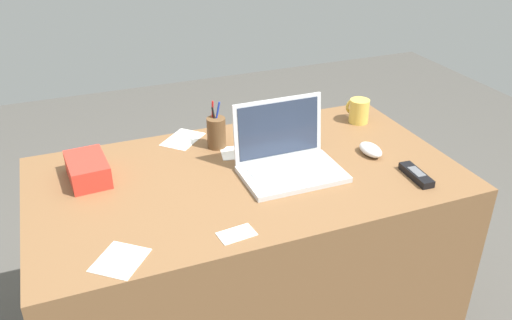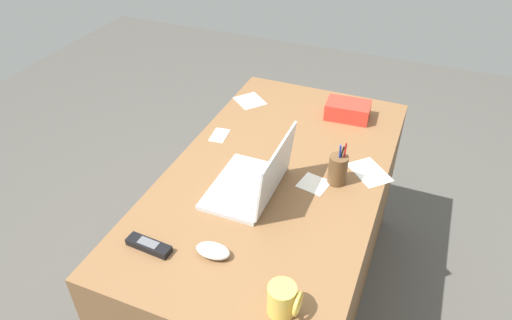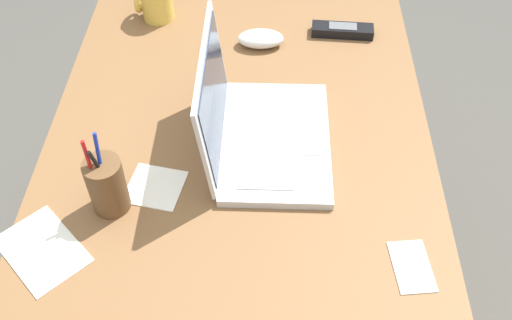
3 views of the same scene
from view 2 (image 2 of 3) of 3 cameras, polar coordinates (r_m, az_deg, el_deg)
The scene contains 12 objects.
ground_plane at distance 2.35m, azimuth 2.00°, elevation -16.20°, with size 6.00×6.00×0.00m, color #4C4944.
desk at distance 2.06m, azimuth 2.23°, elevation -9.84°, with size 1.46×0.81×0.75m, color brown.
laptop at distance 1.68m, azimuth -0.25°, elevation -2.65°, with size 0.34×0.25×0.23m.
computer_mouse at distance 1.48m, azimuth -5.30°, elevation -11.04°, with size 0.06×0.11×0.04m, color white.
coffee_mug_white at distance 1.33m, azimuth 3.34°, elevation -16.77°, with size 0.08×0.09×0.10m.
cordless_phone at distance 1.54m, azimuth -13.04°, elevation -10.19°, with size 0.05×0.16×0.03m.
pen_holder at distance 1.75m, azimuth 10.02°, elevation -1.13°, with size 0.07×0.07×0.18m.
snack_bag at distance 2.16m, azimuth 11.21°, elevation 6.02°, with size 0.12×0.20×0.08m, color red.
paper_note_near_laptop at distance 1.85m, azimuth 13.77°, elevation -1.47°, with size 0.16×0.11×0.00m, color white.
paper_note_left at distance 2.02m, azimuth -4.51°, elevation 3.05°, with size 0.11×0.06×0.00m, color white.
paper_note_right at distance 2.27m, azimuth -0.75°, elevation 7.27°, with size 0.12×0.14×0.00m, color white.
paper_note_front at distance 1.76m, azimuth 7.12°, elevation -2.94°, with size 0.10×0.11×0.00m, color white.
Camera 2 is at (1.34, 0.46, 1.87)m, focal length 32.55 mm.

